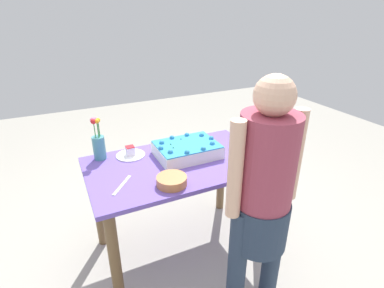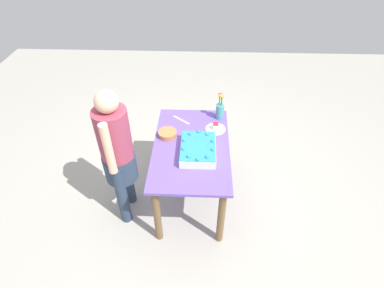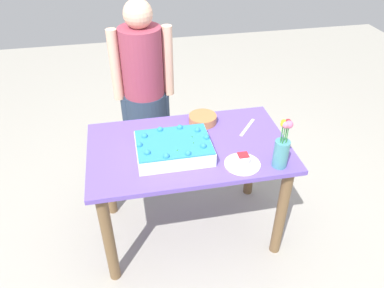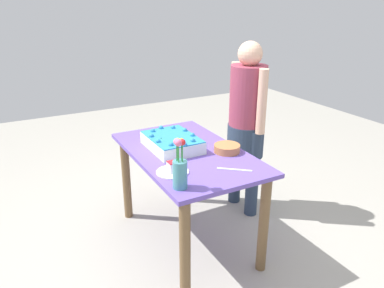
{
  "view_description": "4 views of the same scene",
  "coord_description": "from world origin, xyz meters",
  "px_view_note": "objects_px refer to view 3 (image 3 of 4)",
  "views": [
    {
      "loc": [
        -0.71,
        -1.72,
        1.76
      ],
      "look_at": [
        0.11,
        0.0,
        0.88
      ],
      "focal_mm": 28.0,
      "sensor_mm": 36.0,
      "label": 1
    },
    {
      "loc": [
        2.23,
        0.09,
        2.7
      ],
      "look_at": [
        0.01,
        0.01,
        0.79
      ],
      "focal_mm": 28.0,
      "sensor_mm": 36.0,
      "label": 2
    },
    {
      "loc": [
        0.35,
        1.85,
        2.13
      ],
      "look_at": [
        -0.01,
        0.07,
        0.82
      ],
      "focal_mm": 35.0,
      "sensor_mm": 36.0,
      "label": 3
    },
    {
      "loc": [
        -2.23,
        1.15,
        1.8
      ],
      "look_at": [
        -0.0,
        -0.04,
        0.81
      ],
      "focal_mm": 35.0,
      "sensor_mm": 36.0,
      "label": 4
    }
  ],
  "objects_px": {
    "fruit_bowl": "(203,119)",
    "cake_knife": "(247,127)",
    "flower_vase": "(282,149)",
    "sheet_cake": "(174,148)",
    "person_standing": "(144,87)",
    "serving_plate_with_slice": "(243,162)"
  },
  "relations": [
    {
      "from": "fruit_bowl",
      "to": "cake_knife",
      "type": "bearing_deg",
      "value": 156.44
    },
    {
      "from": "flower_vase",
      "to": "fruit_bowl",
      "type": "xyz_separation_m",
      "value": [
        0.33,
        -0.54,
        -0.09
      ]
    },
    {
      "from": "sheet_cake",
      "to": "person_standing",
      "type": "distance_m",
      "value": 0.75
    },
    {
      "from": "serving_plate_with_slice",
      "to": "cake_knife",
      "type": "distance_m",
      "value": 0.4
    },
    {
      "from": "cake_knife",
      "to": "sheet_cake",
      "type": "bearing_deg",
      "value": 149.66
    },
    {
      "from": "cake_knife",
      "to": "person_standing",
      "type": "relative_size",
      "value": 0.15
    },
    {
      "from": "fruit_bowl",
      "to": "person_standing",
      "type": "relative_size",
      "value": 0.13
    },
    {
      "from": "cake_knife",
      "to": "serving_plate_with_slice",
      "type": "bearing_deg",
      "value": -163.02
    },
    {
      "from": "cake_knife",
      "to": "fruit_bowl",
      "type": "distance_m",
      "value": 0.31
    },
    {
      "from": "flower_vase",
      "to": "person_standing",
      "type": "height_order",
      "value": "person_standing"
    },
    {
      "from": "serving_plate_with_slice",
      "to": "person_standing",
      "type": "bearing_deg",
      "value": -62.32
    },
    {
      "from": "sheet_cake",
      "to": "flower_vase",
      "type": "relative_size",
      "value": 1.43
    },
    {
      "from": "sheet_cake",
      "to": "fruit_bowl",
      "type": "xyz_separation_m",
      "value": [
        -0.25,
        -0.32,
        -0.02
      ]
    },
    {
      "from": "cake_knife",
      "to": "flower_vase",
      "type": "bearing_deg",
      "value": -133.32
    },
    {
      "from": "fruit_bowl",
      "to": "person_standing",
      "type": "xyz_separation_m",
      "value": [
        0.36,
        -0.43,
        0.06
      ]
    },
    {
      "from": "sheet_cake",
      "to": "serving_plate_with_slice",
      "type": "xyz_separation_m",
      "value": [
        -0.38,
        0.18,
        -0.03
      ]
    },
    {
      "from": "cake_knife",
      "to": "person_standing",
      "type": "xyz_separation_m",
      "value": [
        0.63,
        -0.55,
        0.09
      ]
    },
    {
      "from": "serving_plate_with_slice",
      "to": "cake_knife",
      "type": "height_order",
      "value": "serving_plate_with_slice"
    },
    {
      "from": "person_standing",
      "to": "cake_knife",
      "type": "bearing_deg",
      "value": 49.22
    },
    {
      "from": "cake_knife",
      "to": "fruit_bowl",
      "type": "xyz_separation_m",
      "value": [
        0.28,
        -0.12,
        0.03
      ]
    },
    {
      "from": "serving_plate_with_slice",
      "to": "flower_vase",
      "type": "height_order",
      "value": "flower_vase"
    },
    {
      "from": "flower_vase",
      "to": "person_standing",
      "type": "relative_size",
      "value": 0.21
    }
  ]
}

